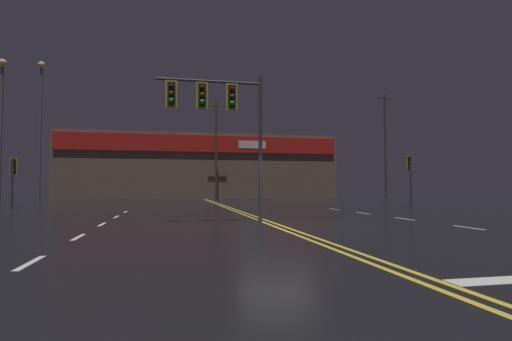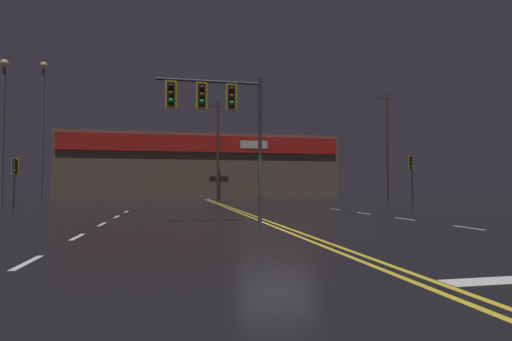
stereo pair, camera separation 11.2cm
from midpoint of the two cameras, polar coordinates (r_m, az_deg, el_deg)
name	(u,v)px [view 1 (the left image)]	position (r m, az deg, el deg)	size (l,w,h in m)	color
ground_plane	(278,226)	(13.47, 2.87, -7.92)	(200.00, 200.00, 0.00)	black
road_markings	(334,231)	(12.21, 10.76, -8.44)	(17.35, 60.00, 0.01)	gold
traffic_signal_median	(216,107)	(14.92, -5.91, 9.03)	(3.91, 0.36, 5.44)	#38383D
traffic_signal_corner_northwest	(13,171)	(27.86, -31.48, -0.12)	(0.42, 0.36, 3.05)	#38383D
traffic_signal_corner_northeast	(410,169)	(29.53, 21.03, 0.24)	(0.42, 0.36, 3.50)	#38383D
streetlight_near_right	(1,113)	(33.34, -32.70, 6.97)	(0.56, 0.56, 10.31)	#59595E
streetlight_median_approach	(41,115)	(37.77, -28.50, 7.01)	(0.56, 0.56, 11.74)	#59595E
building_backdrop	(200,167)	(50.70, -8.05, 0.46)	(32.33, 10.23, 7.56)	brown
utility_pole_row	(231,147)	(44.43, -3.73, 3.32)	(45.28, 0.26, 12.62)	#4C3828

